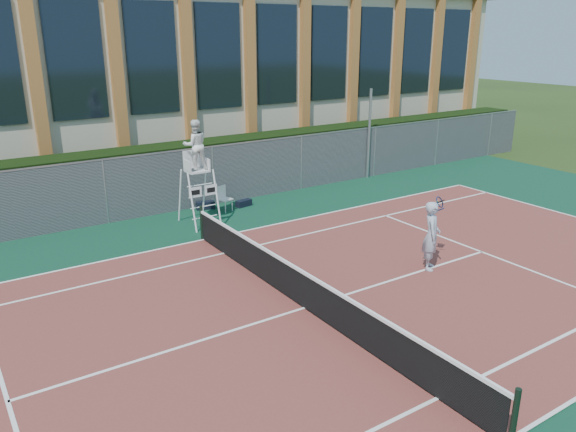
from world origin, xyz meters
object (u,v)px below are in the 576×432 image
steel_pole (369,134)px  tennis_player (431,235)px  plastic_chair (223,196)px  umpire_chair (195,148)px

steel_pole → tennis_player: (-5.34, -8.67, -0.97)m
plastic_chair → tennis_player: (2.27, -7.85, 0.44)m
umpire_chair → plastic_chair: umpire_chair is taller
plastic_chair → tennis_player: tennis_player is taller
steel_pole → plastic_chair: size_ratio=4.27×
umpire_chair → plastic_chair: size_ratio=3.89×
steel_pole → plastic_chair: steel_pole is taller
steel_pole → tennis_player: 10.23m
umpire_chair → tennis_player: 8.07m
umpire_chair → tennis_player: bearing=-62.6°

